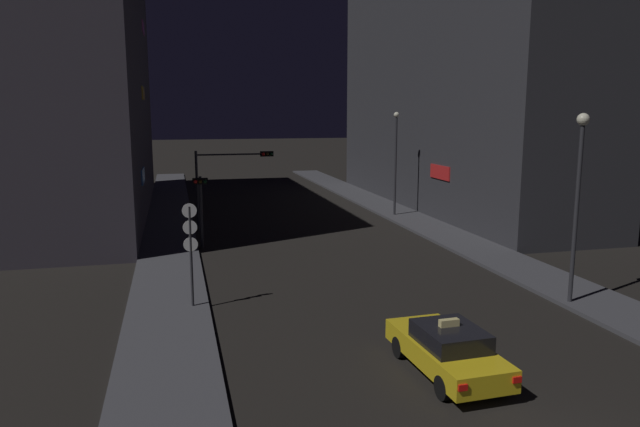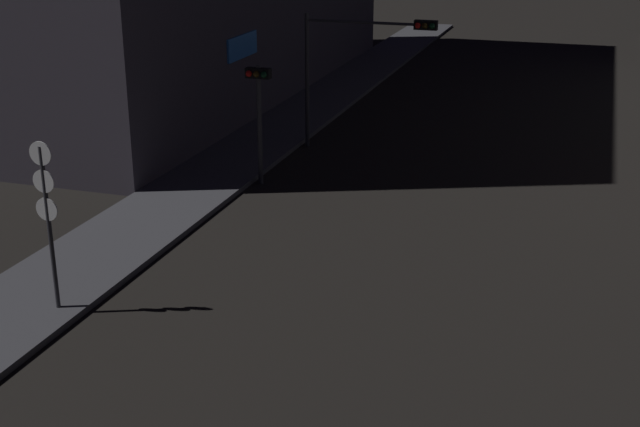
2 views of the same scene
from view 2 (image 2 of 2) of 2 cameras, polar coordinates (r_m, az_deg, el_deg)
name	(u,v)px [view 2 (image 2 of 2)]	position (r m, az deg, el deg)	size (l,w,h in m)	color
sidewalk_left	(283,127)	(34.96, -2.43, 5.72)	(2.98, 62.80, 0.16)	#424247
traffic_light_overhead	(358,52)	(31.14, 2.51, 10.58)	(4.79, 0.42, 4.91)	#2D2D33
traffic_light_left_kerb	(259,100)	(27.49, -4.07, 7.47)	(0.80, 0.42, 3.87)	#2D2D33
sign_pole_left	(47,211)	(19.40, -17.55, 0.18)	(0.52, 0.10, 3.83)	#2D2D33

